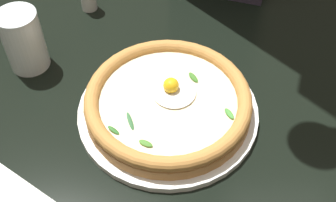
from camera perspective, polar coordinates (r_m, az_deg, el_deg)
The scene contains 4 objects.
ground_plane at distance 0.71m, azimuth 2.78°, elevation -5.24°, with size 2.40×2.40×0.03m, color black.
pizza_plate at distance 0.72m, azimuth -0.00°, elevation -1.34°, with size 0.30×0.30×0.01m, color white.
pizza at distance 0.70m, azimuth 0.01°, elevation -0.03°, with size 0.27×0.27×0.05m.
drinking_glass at distance 0.81m, azimuth -18.38°, elevation 7.15°, with size 0.07×0.07×0.11m.
Camera 1 is at (0.41, -0.04, 0.57)m, focal length 46.23 mm.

